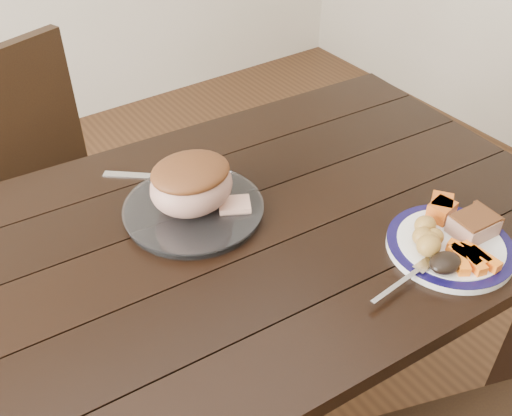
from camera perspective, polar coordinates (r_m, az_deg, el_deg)
dining_table at (r=1.30m, az=-3.41°, el=-5.71°), size 1.66×1.00×0.75m
chair_far at (r=1.89m, az=-19.68°, el=2.50°), size 0.54×0.55×0.93m
dinner_plate at (r=1.27m, az=18.80°, el=-3.67°), size 0.26×0.26×0.02m
plate_rim at (r=1.26m, az=18.87°, el=-3.39°), size 0.26×0.26×0.02m
serving_platter at (r=1.30m, az=-6.24°, el=-0.26°), size 0.31×0.31×0.02m
pork_slice at (r=1.28m, az=20.91°, el=-1.67°), size 0.09×0.08×0.04m
roasted_potatoes at (r=1.22m, az=16.80°, el=-2.83°), size 0.09×0.09×0.04m
carrot_batons at (r=1.22m, az=20.62°, el=-4.63°), size 0.08×0.11×0.02m
pumpkin_wedges at (r=1.31m, az=18.04°, el=-0.01°), size 0.08×0.07×0.04m
dark_mushroom at (r=1.18m, az=18.41°, el=-5.21°), size 0.07×0.05×0.03m
fork at (r=1.15m, az=14.91°, el=-6.80°), size 0.18×0.03×0.00m
roast_joint at (r=1.25m, az=-6.46°, el=2.21°), size 0.19×0.16×0.12m
cut_slice at (r=1.28m, az=-2.16°, el=0.27°), size 0.09×0.08×0.02m
carving_knife at (r=1.41m, az=-6.49°, el=3.09°), size 0.26×0.22×0.01m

